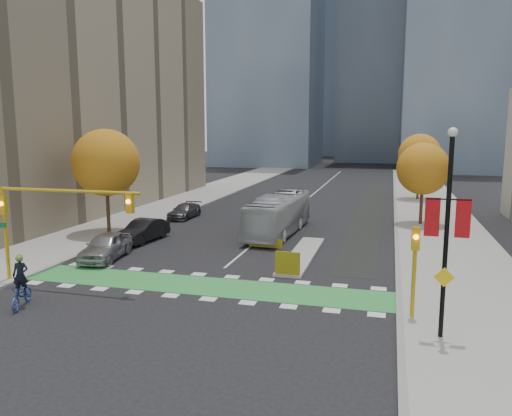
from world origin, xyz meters
The scene contains 25 objects.
ground centered at (0.00, 0.00, 0.00)m, with size 300.00×300.00×0.00m, color black.
sidewalk_west centered at (-13.50, 20.00, 0.07)m, with size 7.00×120.00×0.15m, color gray.
sidewalk_east centered at (13.50, 20.00, 0.07)m, with size 7.00×120.00×0.15m, color gray.
curb_west centered at (-10.00, 20.00, 0.07)m, with size 0.30×120.00×0.16m, color gray.
curb_east centered at (10.00, 20.00, 0.07)m, with size 0.30×120.00×0.16m, color gray.
bike_crossing centered at (0.00, 1.50, 0.01)m, with size 20.00×3.00×0.01m, color green.
centre_line centered at (0.00, 40.00, 0.01)m, with size 0.15×70.00×0.01m, color silver.
bike_lane_paint centered at (7.50, 30.00, 0.01)m, with size 2.50×50.00×0.01m, color black.
median_island centered at (4.00, 9.00, 0.08)m, with size 1.60×10.00×0.16m, color gray.
hazard_board centered at (4.00, 4.20, 0.80)m, with size 1.40×0.12×1.30m, color yellow.
building_west centered at (-24.00, 22.00, 12.50)m, with size 16.00×44.00×25.00m, color gray.
tower_nw centered at (-18.00, 90.00, 35.00)m, with size 22.00×22.00×70.00m, color #47566B.
tower_ne centered at (20.00, 85.00, 30.00)m, with size 18.00×24.00×60.00m, color #47566B.
tower_far centered at (-4.00, 140.00, 40.00)m, with size 26.00×26.00×80.00m, color #47566B.
tree_west centered at (-12.00, 12.00, 5.62)m, with size 5.20×5.20×8.22m.
tree_east_near centered at (12.00, 22.00, 4.86)m, with size 4.40×4.40×7.08m.
tree_east_far centered at (12.50, 38.00, 5.24)m, with size 4.80×4.80×7.65m.
traffic_signal_west centered at (-7.93, -0.51, 4.03)m, with size 8.53×0.56×5.20m.
traffic_signal_east centered at (10.50, -0.51, 2.73)m, with size 0.35×0.43×4.10m.
banner_lamppost centered at (11.50, -2.50, 4.61)m, with size 1.65×0.36×8.28m.
cyclist centered at (-6.99, -3.67, 0.83)m, with size 1.42×2.29×2.49m.
bus centered at (0.97, 15.54, 1.56)m, with size 2.62×11.20×3.12m, color #A4AAAC.
parked_car_a centered at (-7.93, 5.00, 0.85)m, with size 2.02×5.01×1.71m, color #95959A.
parked_car_b centered at (-8.06, 10.24, 0.80)m, with size 1.70×4.88×1.61m, color black.
parked_car_c centered at (-9.00, 20.03, 0.67)m, with size 1.87×4.61×1.34m, color #434348.
Camera 1 is at (9.34, -22.32, 8.24)m, focal length 35.00 mm.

